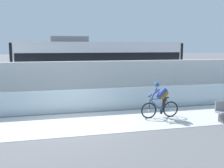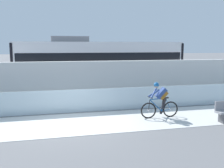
# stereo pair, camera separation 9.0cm
# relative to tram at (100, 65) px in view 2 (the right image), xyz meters

# --- Properties ---
(ground_plane) EXTENTS (200.00, 200.00, 0.00)m
(ground_plane) POSITION_rel_tram_xyz_m (-2.35, -6.85, -1.89)
(ground_plane) COLOR slate
(bike_path_deck) EXTENTS (32.00, 3.20, 0.01)m
(bike_path_deck) POSITION_rel_tram_xyz_m (-2.35, -6.85, -1.89)
(bike_path_deck) COLOR silver
(bike_path_deck) RESTS_ON ground
(glass_parapet) EXTENTS (32.00, 0.05, 1.11)m
(glass_parapet) POSITION_rel_tram_xyz_m (-2.35, -5.00, -1.34)
(glass_parapet) COLOR silver
(glass_parapet) RESTS_ON ground
(concrete_barrier_wall) EXTENTS (32.00, 0.36, 2.37)m
(concrete_barrier_wall) POSITION_rel_tram_xyz_m (-2.35, -3.20, -0.71)
(concrete_barrier_wall) COLOR silver
(concrete_barrier_wall) RESTS_ON ground
(tram_rail_near) EXTENTS (32.00, 0.08, 0.01)m
(tram_rail_near) POSITION_rel_tram_xyz_m (-2.35, -0.72, -1.89)
(tram_rail_near) COLOR #595654
(tram_rail_near) RESTS_ON ground
(tram_rail_far) EXTENTS (32.00, 0.08, 0.01)m
(tram_rail_far) POSITION_rel_tram_xyz_m (-2.35, 0.72, -1.89)
(tram_rail_far) COLOR #595654
(tram_rail_far) RESTS_ON ground
(tram) EXTENTS (11.06, 2.54, 3.81)m
(tram) POSITION_rel_tram_xyz_m (0.00, 0.00, 0.00)
(tram) COLOR silver
(tram) RESTS_ON ground
(cyclist_on_bike) EXTENTS (1.77, 0.58, 1.61)m
(cyclist_on_bike) POSITION_rel_tram_xyz_m (1.42, -6.85, -1.11)
(cyclist_on_bike) COLOR black
(cyclist_on_bike) RESTS_ON ground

